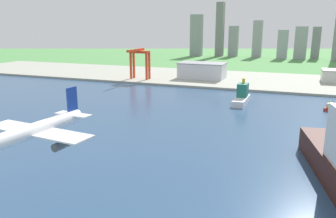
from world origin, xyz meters
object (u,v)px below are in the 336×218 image
at_px(airplane_landing, 30,132).
at_px(tugboat_small, 331,107).
at_px(port_crane_red, 139,57).
at_px(warehouse_main, 202,70).
at_px(ferry_boat, 242,96).

relative_size(airplane_landing, tugboat_small, 2.90).
relative_size(port_crane_red, warehouse_main, 0.75).
bearing_deg(airplane_landing, tugboat_small, 62.92).
xyz_separation_m(tugboat_small, port_crane_red, (-206.52, 76.74, 26.79)).
height_order(port_crane_red, warehouse_main, port_crane_red).
distance_m(tugboat_small, ferry_boat, 70.76).
distance_m(airplane_landing, warehouse_main, 322.75).
distance_m(airplane_landing, ferry_boat, 212.90).
bearing_deg(airplane_landing, warehouse_main, 95.41).
relative_size(tugboat_small, ferry_boat, 0.45).
bearing_deg(tugboat_small, airplane_landing, -117.08).
height_order(airplane_landing, ferry_boat, airplane_landing).
height_order(airplane_landing, port_crane_red, airplane_landing).
distance_m(tugboat_small, warehouse_main, 177.31).
height_order(tugboat_small, ferry_boat, ferry_boat).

